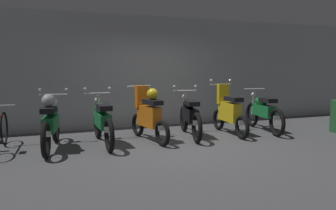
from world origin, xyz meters
name	(u,v)px	position (x,y,z in m)	size (l,w,h in m)	color
ground_plane	(181,145)	(0.00, 0.00, 0.00)	(80.00, 80.00, 0.00)	#4C4C4F
back_wall	(146,72)	(0.00, 2.45, 1.46)	(16.00, 0.30, 2.92)	#9EA0A3
motorbike_slot_0	(51,122)	(-2.47, 0.53, 0.53)	(0.58, 1.94, 1.15)	black
motorbike_slot_1	(102,121)	(-1.49, 0.57, 0.49)	(0.59, 1.95, 1.15)	black
motorbike_slot_2	(149,115)	(-0.50, 0.59, 0.57)	(0.56, 1.67, 1.18)	black
motorbike_slot_3	(190,115)	(0.50, 0.67, 0.49)	(0.62, 1.93, 1.15)	black
motorbike_slot_4	(229,112)	(1.49, 0.61, 0.53)	(0.59, 1.68, 1.29)	black
motorbike_slot_5	(263,111)	(2.48, 0.64, 0.49)	(0.58, 1.94, 1.03)	black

